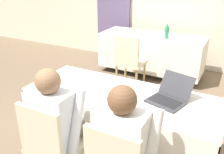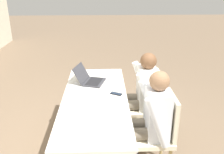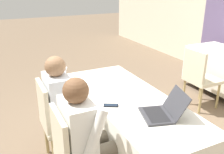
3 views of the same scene
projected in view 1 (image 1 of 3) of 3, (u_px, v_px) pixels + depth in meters
The scene contains 11 objects.
conference_table_near at pixel (121, 110), 2.47m from camera, with size 1.87×0.73×0.75m.
conference_table_far at pixel (152, 45), 4.58m from camera, with size 1.87×0.73×0.75m.
laptop at pixel (169, 97), 2.25m from camera, with size 0.39×0.42×0.22m.
cell_phone at pixel (118, 107), 2.16m from camera, with size 0.12×0.15×0.01m.
paper_beside_laptop at pixel (157, 93), 2.42m from camera, with size 0.32×0.36×0.00m.
paper_centre_table at pixel (55, 83), 2.62m from camera, with size 0.25×0.32×0.00m.
water_bottle at pixel (167, 31), 4.25m from camera, with size 0.08×0.08×0.27m.
chair_near_left at pixel (53, 144), 2.08m from camera, with size 0.44×0.44×0.91m.
chair_far_spare at pixel (129, 60), 4.00m from camera, with size 0.44×0.44×0.91m.
person_checkered_shirt at pixel (59, 122), 2.11m from camera, with size 0.50×0.52×1.17m.
person_white_shirt at pixel (126, 144), 1.84m from camera, with size 0.50×0.52×1.17m.
Camera 1 is at (0.91, -1.93, 1.85)m, focal length 40.00 mm.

